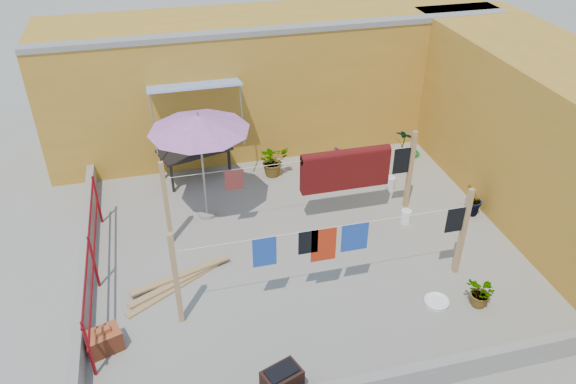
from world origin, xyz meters
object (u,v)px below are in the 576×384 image
object	(u,v)px
white_basin	(437,301)
green_hose	(409,153)
water_jug_b	(390,183)
plant_back_a	(273,160)
brazier	(282,382)
outdoor_table	(195,152)
patio_umbrella	(199,124)
water_jug_a	(406,216)
brick_stack	(105,340)

from	to	relation	value
white_basin	green_hose	xyz separation A→B (m)	(1.76, 4.99, -0.00)
water_jug_b	plant_back_a	distance (m)	2.73
brazier	water_jug_b	world-z (taller)	brazier
outdoor_table	green_hose	world-z (taller)	outdoor_table
patio_umbrella	water_jug_b	bearing A→B (deg)	0.25
white_basin	plant_back_a	distance (m)	5.19
green_hose	outdoor_table	bearing A→B (deg)	177.77
outdoor_table	plant_back_a	world-z (taller)	plant_back_a
plant_back_a	white_basin	bearing A→B (deg)	-70.14
water_jug_b	plant_back_a	world-z (taller)	plant_back_a
outdoor_table	plant_back_a	size ratio (longest dim) A/B	2.30
patio_umbrella	water_jug_a	size ratio (longest dim) A/B	7.52
brazier	green_hose	world-z (taller)	brazier
outdoor_table	water_jug_a	bearing A→B (deg)	-35.84
brick_stack	plant_back_a	distance (m)	5.86
brazier	water_jug_b	bearing A→B (deg)	52.20
patio_umbrella	outdoor_table	distance (m)	2.18
brazier	white_basin	size ratio (longest dim) A/B	1.44
water_jug_a	water_jug_b	world-z (taller)	water_jug_b
brick_stack	green_hose	xyz separation A→B (m)	(7.25, 4.64, -0.15)
outdoor_table	brick_stack	world-z (taller)	outdoor_table
patio_umbrella	water_jug_a	distance (m)	4.60
patio_umbrella	water_jug_b	size ratio (longest dim) A/B	7.23
water_jug_b	outdoor_table	bearing A→B (deg)	159.07
white_basin	water_jug_b	bearing A→B (deg)	79.74
brick_stack	plant_back_a	bearing A→B (deg)	50.46
outdoor_table	water_jug_b	bearing A→B (deg)	-20.93
outdoor_table	plant_back_a	bearing A→B (deg)	-10.52
outdoor_table	water_jug_b	xyz separation A→B (m)	(4.17, -1.60, -0.52)
patio_umbrella	brick_stack	xyz separation A→B (m)	(-2.00, -3.23, -1.95)
patio_umbrella	green_hose	size ratio (longest dim) A/B	4.72
outdoor_table	green_hose	xyz separation A→B (m)	(5.28, -0.21, -0.64)
outdoor_table	water_jug_b	distance (m)	4.50
water_jug_b	plant_back_a	bearing A→B (deg)	152.25
water_jug_a	outdoor_table	bearing A→B (deg)	144.16
outdoor_table	water_jug_a	world-z (taller)	outdoor_table
water_jug_a	plant_back_a	bearing A→B (deg)	131.05
water_jug_a	water_jug_b	xyz separation A→B (m)	(0.19, 1.28, 0.01)
water_jug_b	plant_back_a	xyz separation A→B (m)	(-2.41, 1.27, 0.23)
patio_umbrella	brazier	distance (m)	5.10
patio_umbrella	green_hose	world-z (taller)	patio_umbrella
white_basin	green_hose	size ratio (longest dim) A/B	0.82
patio_umbrella	water_jug_a	xyz separation A→B (m)	(3.95, -1.26, -1.99)
water_jug_a	green_hose	world-z (taller)	water_jug_a
water_jug_b	patio_umbrella	bearing A→B (deg)	-179.75
brazier	water_jug_a	size ratio (longest dim) A/B	1.89
outdoor_table	brick_stack	size ratio (longest dim) A/B	3.00
white_basin	plant_back_a	bearing A→B (deg)	109.86
outdoor_table	white_basin	distance (m)	6.31
white_basin	water_jug_b	xyz separation A→B (m)	(0.65, 3.60, 0.11)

